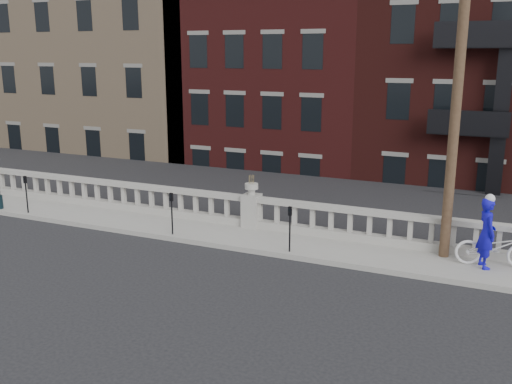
% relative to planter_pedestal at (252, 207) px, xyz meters
% --- Properties ---
extents(ground, '(120.00, 120.00, 0.00)m').
position_rel_planter_pedestal_xyz_m(ground, '(0.00, -3.95, -0.83)').
color(ground, black).
rests_on(ground, ground).
extents(sidewalk, '(32.00, 2.20, 0.15)m').
position_rel_planter_pedestal_xyz_m(sidewalk, '(0.00, -0.95, -0.76)').
color(sidewalk, gray).
rests_on(sidewalk, ground).
extents(balustrade, '(28.00, 0.34, 1.03)m').
position_rel_planter_pedestal_xyz_m(balustrade, '(0.00, 0.00, -0.19)').
color(balustrade, gray).
rests_on(balustrade, sidewalk).
extents(planter_pedestal, '(0.55, 0.55, 1.76)m').
position_rel_planter_pedestal_xyz_m(planter_pedestal, '(0.00, 0.00, 0.00)').
color(planter_pedestal, gray).
rests_on(planter_pedestal, sidewalk).
extents(lower_level, '(80.00, 44.00, 20.80)m').
position_rel_planter_pedestal_xyz_m(lower_level, '(0.56, 19.09, 1.80)').
color(lower_level, '#605E59').
rests_on(lower_level, ground).
extents(utility_pole, '(1.60, 0.28, 10.00)m').
position_rel_planter_pedestal_xyz_m(utility_pole, '(6.20, -0.35, 4.41)').
color(utility_pole, '#422D1E').
rests_on(utility_pole, sidewalk).
extents(parking_meter_b, '(0.10, 0.09, 1.36)m').
position_rel_planter_pedestal_xyz_m(parking_meter_b, '(-8.09, -1.80, 0.17)').
color(parking_meter_b, black).
rests_on(parking_meter_b, sidewalk).
extents(parking_meter_c, '(0.10, 0.09, 1.36)m').
position_rel_planter_pedestal_xyz_m(parking_meter_c, '(-1.96, -1.80, 0.17)').
color(parking_meter_c, black).
rests_on(parking_meter_c, sidewalk).
extents(parking_meter_d, '(0.10, 0.09, 1.36)m').
position_rel_planter_pedestal_xyz_m(parking_meter_d, '(2.04, -1.80, 0.17)').
color(parking_meter_d, black).
rests_on(parking_meter_d, sidewalk).
extents(bicycle, '(2.13, 1.09, 1.06)m').
position_rel_planter_pedestal_xyz_m(bicycle, '(7.51, -0.60, -0.15)').
color(bicycle, white).
rests_on(bicycle, sidewalk).
extents(cyclist, '(0.71, 0.83, 1.94)m').
position_rel_planter_pedestal_xyz_m(cyclist, '(7.28, -0.81, 0.29)').
color(cyclist, '#110CB5').
rests_on(cyclist, sidewalk).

